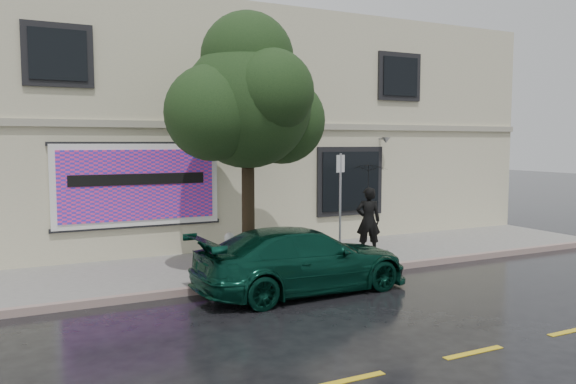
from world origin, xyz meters
name	(u,v)px	position (x,y,z in m)	size (l,w,h in m)	color
ground	(348,296)	(0.00, 0.00, 0.00)	(90.00, 90.00, 0.00)	black
sidewalk	(280,262)	(0.00, 3.25, 0.07)	(20.00, 3.50, 0.15)	gray
curb	(313,276)	(0.00, 1.50, 0.07)	(20.00, 0.18, 0.16)	gray
road_marking	(474,352)	(0.00, -3.50, 0.01)	(19.00, 0.12, 0.01)	gold
building	(208,132)	(0.00, 9.00, 3.50)	(20.00, 8.12, 7.00)	#BEBA99
billboard	(138,185)	(-3.20, 4.92, 2.05)	(4.30, 0.16, 2.20)	white
car	(302,260)	(-0.69, 0.69, 0.68)	(2.07, 4.68, 1.36)	#083326
pedestrian	(368,221)	(2.39, 2.78, 1.05)	(0.66, 0.43, 1.80)	black
umbrella	(369,173)	(2.39, 2.78, 2.32)	(1.02, 1.02, 0.75)	black
street_tree	(248,105)	(-1.23, 2.36, 3.98)	(2.91, 2.91, 5.31)	#312516
fire_hydrant	(230,251)	(-1.50, 2.88, 0.56)	(0.35, 0.33, 0.85)	silver
sign_pole	(340,197)	(1.34, 2.50, 1.77)	(0.32, 0.15, 2.71)	#95979D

